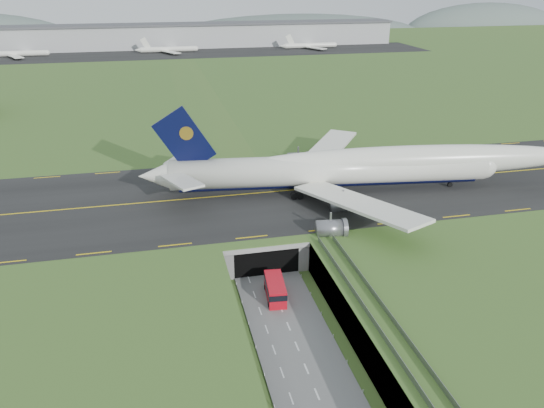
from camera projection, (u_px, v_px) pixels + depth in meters
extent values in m
plane|color=#366126|center=(277.00, 299.00, 90.14)|extent=(900.00, 900.00, 0.00)
cube|color=gray|center=(277.00, 284.00, 88.95)|extent=(800.00, 800.00, 6.00)
cube|color=slate|center=(288.00, 325.00, 83.39)|extent=(12.00, 75.00, 0.20)
cube|color=black|center=(243.00, 195.00, 117.27)|extent=(800.00, 44.00, 0.18)
cube|color=gray|center=(255.00, 223.00, 104.97)|extent=(16.00, 22.00, 1.00)
cube|color=gray|center=(220.00, 238.00, 104.54)|extent=(2.00, 22.00, 6.00)
cube|color=gray|center=(289.00, 231.00, 107.38)|extent=(2.00, 22.00, 6.00)
cube|color=black|center=(260.00, 248.00, 101.68)|extent=(12.00, 12.00, 5.00)
cube|color=#A8A8A3|center=(267.00, 249.00, 95.04)|extent=(17.00, 0.50, 0.80)
cube|color=#A8A8A3|center=(385.00, 327.00, 73.51)|extent=(3.00, 53.00, 0.50)
cube|color=gray|center=(376.00, 324.00, 72.93)|extent=(0.06, 53.00, 1.00)
cube|color=gray|center=(394.00, 321.00, 73.50)|extent=(0.06, 53.00, 1.00)
cylinder|color=#A8A8A3|center=(414.00, 392.00, 66.20)|extent=(0.90, 0.90, 5.60)
cylinder|color=#A8A8A3|center=(376.00, 334.00, 76.94)|extent=(0.90, 0.90, 5.60)
cylinder|color=#A8A8A3|center=(347.00, 290.00, 87.68)|extent=(0.90, 0.90, 5.60)
cylinder|color=white|center=(330.00, 170.00, 116.70)|extent=(70.30, 15.02, 6.59)
sphere|color=white|center=(482.00, 164.00, 119.96)|extent=(7.19, 7.19, 6.46)
cone|color=white|center=(155.00, 176.00, 113.15)|extent=(7.91, 7.09, 6.26)
ellipsoid|color=white|center=(414.00, 161.00, 117.87)|extent=(78.19, 15.47, 6.92)
ellipsoid|color=black|center=(479.00, 161.00, 119.54)|extent=(4.93, 3.42, 2.31)
cylinder|color=black|center=(330.00, 181.00, 117.72)|extent=(66.36, 10.81, 2.77)
cube|color=white|center=(325.00, 151.00, 132.34)|extent=(24.31, 28.99, 2.77)
cube|color=white|center=(186.00, 157.00, 120.16)|extent=(10.29, 11.94, 1.06)
cube|color=white|center=(358.00, 203.00, 102.25)|extent=(18.71, 31.22, 2.77)
cube|color=white|center=(182.00, 181.00, 106.06)|extent=(8.39, 12.24, 1.06)
cube|color=black|center=(184.00, 140.00, 110.71)|extent=(13.08, 2.20, 14.57)
cylinder|color=gold|center=(186.00, 133.00, 110.14)|extent=(2.95, 1.06, 2.88)
cylinder|color=slate|center=(325.00, 173.00, 127.38)|extent=(5.73, 4.02, 3.40)
cylinder|color=slate|center=(298.00, 159.00, 136.80)|extent=(5.73, 4.02, 3.40)
cylinder|color=slate|center=(343.00, 205.00, 109.51)|extent=(5.73, 4.02, 3.40)
cylinder|color=slate|center=(330.00, 229.00, 99.18)|extent=(5.73, 4.02, 3.40)
cylinder|color=black|center=(450.00, 184.00, 121.13)|extent=(1.19, 0.65, 1.13)
cube|color=black|center=(309.00, 189.00, 118.02)|extent=(7.01, 7.90, 1.44)
cube|color=red|center=(275.00, 289.00, 89.85)|extent=(3.67, 8.10, 3.14)
cube|color=black|center=(275.00, 286.00, 89.60)|extent=(3.75, 8.21, 1.05)
cube|color=black|center=(275.00, 296.00, 90.37)|extent=(3.41, 7.56, 0.52)
cylinder|color=black|center=(269.00, 304.00, 87.79)|extent=(0.46, 0.97, 0.94)
cylinder|color=black|center=(265.00, 287.00, 92.55)|extent=(0.46, 0.97, 0.94)
cylinder|color=black|center=(285.00, 303.00, 88.10)|extent=(0.46, 0.97, 0.94)
cylinder|color=black|center=(281.00, 286.00, 92.87)|extent=(0.46, 0.97, 0.94)
cube|color=#B2B2B2|center=(174.00, 36.00, 353.36)|extent=(300.00, 22.00, 15.00)
cube|color=#4C4C51|center=(173.00, 24.00, 350.38)|extent=(302.00, 24.00, 1.20)
cube|color=black|center=(177.00, 53.00, 329.42)|extent=(320.00, 50.00, 0.08)
cylinder|color=white|center=(17.00, 53.00, 314.03)|extent=(34.00, 3.20, 3.20)
cylinder|color=white|center=(169.00, 49.00, 332.08)|extent=(34.00, 3.20, 3.20)
cylinder|color=white|center=(310.00, 45.00, 350.89)|extent=(34.00, 3.20, 3.20)
ellipsoid|color=#51625B|center=(296.00, 38.00, 501.06)|extent=(260.00, 91.00, 44.00)
ellipsoid|color=#51625B|center=(485.00, 34.00, 541.70)|extent=(180.00, 63.00, 60.00)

